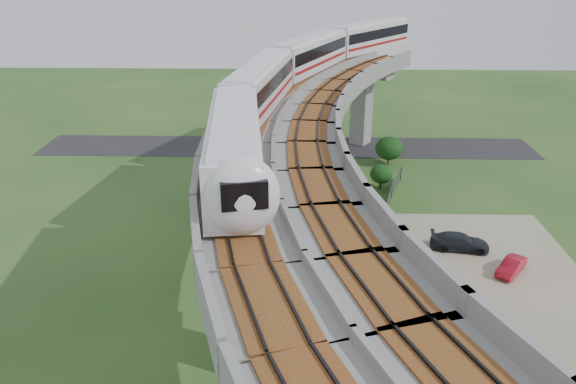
# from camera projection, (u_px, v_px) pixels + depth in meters

# --- Properties ---
(ground) EXTENTS (160.00, 160.00, 0.00)m
(ground) POSITION_uv_depth(u_px,v_px,m) (276.00, 276.00, 41.52)
(ground) COLOR #264B1E
(ground) RESTS_ON ground
(dirt_lot) EXTENTS (18.00, 26.00, 0.04)m
(dirt_lot) POSITION_uv_depth(u_px,v_px,m) (474.00, 294.00, 39.34)
(dirt_lot) COLOR gray
(dirt_lot) RESTS_ON ground
(asphalt_road) EXTENTS (60.00, 8.00, 0.03)m
(asphalt_road) POSITION_uv_depth(u_px,v_px,m) (287.00, 147.00, 69.07)
(asphalt_road) COLOR #232326
(asphalt_road) RESTS_ON ground
(viaduct) EXTENTS (19.58, 73.98, 11.40)m
(viaduct) POSITION_uv_depth(u_px,v_px,m) (331.00, 162.00, 37.86)
(viaduct) COLOR #99968E
(viaduct) RESTS_ON ground
(metro_train) EXTENTS (20.03, 59.22, 3.64)m
(metro_train) POSITION_uv_depth(u_px,v_px,m) (308.00, 70.00, 50.67)
(metro_train) COLOR silver
(metro_train) RESTS_ON ground
(fence) EXTENTS (3.87, 38.73, 1.50)m
(fence) POSITION_uv_depth(u_px,v_px,m) (409.00, 269.00, 40.99)
(fence) COLOR #2D382D
(fence) RESTS_ON ground
(tree_0) EXTENTS (3.07, 3.07, 3.27)m
(tree_0) POSITION_uv_depth(u_px,v_px,m) (389.00, 148.00, 62.47)
(tree_0) COLOR #382314
(tree_0) RESTS_ON ground
(tree_1) EXTENTS (2.24, 2.24, 2.56)m
(tree_1) POSITION_uv_depth(u_px,v_px,m) (381.00, 174.00, 56.22)
(tree_1) COLOR #382314
(tree_1) RESTS_ON ground
(tree_2) EXTENTS (2.81, 2.81, 3.37)m
(tree_2) POSITION_uv_depth(u_px,v_px,m) (365.00, 205.00, 47.95)
(tree_2) COLOR #382314
(tree_2) RESTS_ON ground
(tree_3) EXTENTS (2.64, 2.64, 3.55)m
(tree_3) POSITION_uv_depth(u_px,v_px,m) (365.00, 241.00, 41.41)
(tree_3) COLOR #382314
(tree_3) RESTS_ON ground
(tree_4) EXTENTS (2.27, 2.27, 3.37)m
(tree_4) POSITION_uv_depth(u_px,v_px,m) (379.00, 281.00, 36.45)
(tree_4) COLOR #382314
(tree_4) RESTS_ON ground
(tree_5) EXTENTS (1.83, 1.83, 2.53)m
(tree_5) POSITION_uv_depth(u_px,v_px,m) (394.00, 362.00, 30.26)
(tree_5) COLOR #382314
(tree_5) RESTS_ON ground
(car_red) EXTENTS (3.09, 3.40, 1.13)m
(car_red) POSITION_uv_depth(u_px,v_px,m) (511.00, 266.00, 41.65)
(car_red) COLOR #AB0F20
(car_red) RESTS_ON dirt_lot
(car_dark) EXTENTS (4.85, 2.55, 1.34)m
(car_dark) POSITION_uv_depth(u_px,v_px,m) (460.00, 242.00, 44.95)
(car_dark) COLOR black
(car_dark) RESTS_ON dirt_lot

